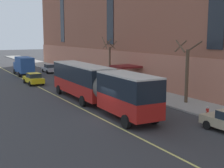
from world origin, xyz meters
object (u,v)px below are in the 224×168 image
Objects in this scene: parked_car_white_2 at (135,93)px; box_truck at (24,65)px; city_bus at (96,84)px; street_tree_mid_block at (187,71)px; taxi_cab at (34,79)px; parked_car_silver_4 at (50,68)px; parked_car_champagne_0 at (77,76)px; street_tree_far_uptown at (110,60)px; fire_hydrant at (207,111)px; parked_car_red_6 at (104,84)px.

parked_car_white_2 is 26.46m from box_truck.
street_tree_mid_block reaches higher than city_bus.
parked_car_silver_4 is at bearing 62.98° from taxi_cab.
parked_car_champagne_0 and parked_car_white_2 have the same top height.
parked_car_champagne_0 is 19.37m from street_tree_mid_block.
parked_car_white_2 is at bearing -69.32° from taxi_cab.
taxi_cab is 0.73× the size of street_tree_far_uptown.
parked_car_white_2 is 0.66× the size of box_truck.
street_tree_mid_block is at bearing 67.86° from fire_hydrant.
parked_car_champagne_0 is 0.76× the size of street_tree_far_uptown.
street_tree_mid_block reaches higher than parked_car_white_2.
street_tree_far_uptown is at bearing 90.07° from street_tree_mid_block.
street_tree_mid_block reaches higher than parked_car_red_6.
street_tree_mid_block reaches higher than parked_car_silver_4.
parked_car_silver_4 is at bearing 89.84° from parked_car_white_2.
street_tree_mid_block is 5.79m from fire_hydrant.
parked_car_white_2 and parked_car_red_6 have the same top height.
street_tree_mid_block is at bearing -79.38° from parked_car_champagne_0.
city_bus reaches higher than parked_car_champagne_0.
parked_car_champagne_0 is at bearing -89.84° from parked_car_silver_4.
street_tree_mid_block is (3.57, -10.37, 2.48)m from parked_car_red_6.
fire_hydrant is (1.66, -36.25, -0.29)m from parked_car_silver_4.
box_truck is 1.18× the size of street_tree_far_uptown.
fire_hydrant is at bearing -78.02° from parked_car_white_2.
parked_car_silver_4 is 0.70× the size of street_tree_far_uptown.
taxi_cab is (-6.14, -12.03, 0.00)m from parked_car_silver_4.
taxi_cab is (-6.17, 0.62, -0.00)m from parked_car_champagne_0.
box_truck reaches higher than parked_car_red_6.
street_tree_far_uptown is at bearing 73.22° from parked_car_white_2.
taxi_cab is at bearing 157.58° from street_tree_far_uptown.
box_truck is at bearing 121.73° from street_tree_far_uptown.
parked_car_silver_4 is 16.60m from street_tree_far_uptown.
box_truck is at bearing 100.84° from parked_car_white_2.
parked_car_champagne_0 is 0.78× the size of street_tree_mid_block.
box_truck is 34.82m from fire_hydrant.
street_tree_far_uptown is at bearing 56.27° from city_bus.
street_tree_far_uptown is at bearing -22.42° from taxi_cab.
parked_car_white_2 is 5.61m from street_tree_mid_block.
parked_car_silver_4 is at bearing 96.47° from street_tree_mid_block.
parked_car_red_6 is 0.80× the size of street_tree_mid_block.
parked_car_champagne_0 and taxi_cab have the same top height.
fire_hydrant is (1.62, -23.60, -0.29)m from parked_car_champagne_0.
parked_car_champagne_0 is at bearing 89.80° from parked_car_red_6.
parked_car_silver_4 is at bearing 102.51° from street_tree_far_uptown.
box_truck is 30.70m from street_tree_mid_block.
city_bus is 3.02× the size of street_tree_mid_block.
fire_hydrant is at bearing -87.38° from parked_car_silver_4.
street_tree_mid_block is (8.08, -3.44, 1.14)m from city_bus.
taxi_cab is at bearing 123.92° from parked_car_red_6.
street_tree_mid_block is 8.39× the size of fire_hydrant.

